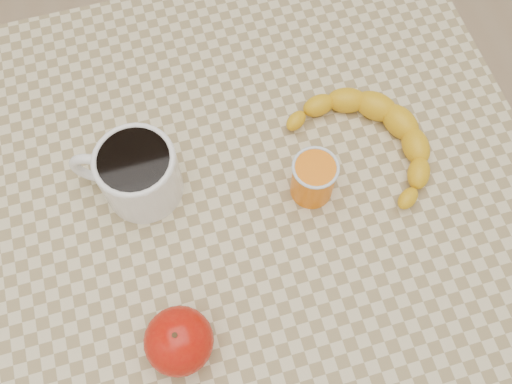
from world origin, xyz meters
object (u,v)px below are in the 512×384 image
object	(u,v)px
apple	(179,341)
table	(256,221)
coffee_mug	(137,172)
orange_juice_glass	(313,178)
banana	(370,140)

from	to	relation	value
apple	table	bearing A→B (deg)	49.49
table	coffee_mug	distance (m)	0.21
orange_juice_glass	apple	bearing A→B (deg)	-144.32
apple	coffee_mug	bearing A→B (deg)	90.98
table	orange_juice_glass	distance (m)	0.14
table	orange_juice_glass	size ratio (longest dim) A/B	11.20
table	apple	bearing A→B (deg)	-130.51
table	orange_juice_glass	world-z (taller)	orange_juice_glass
orange_juice_glass	apple	size ratio (longest dim) A/B	0.72
coffee_mug	orange_juice_glass	bearing A→B (deg)	-16.86
apple	banana	size ratio (longest dim) A/B	0.33
coffee_mug	banana	size ratio (longest dim) A/B	0.52
banana	apple	bearing A→B (deg)	-172.47
coffee_mug	banana	xyz separation A→B (m)	(0.32, -0.03, -0.03)
apple	banana	distance (m)	0.37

